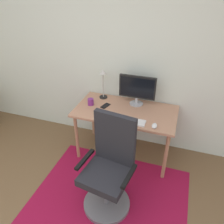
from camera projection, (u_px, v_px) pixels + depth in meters
wall_back at (103, 53)px, 2.98m from camera, size 6.00×0.10×2.60m
area_rug at (110, 197)px, 2.56m from camera, size 1.73×1.38×0.01m
desk at (125, 115)px, 2.88m from camera, size 1.29×0.68×0.72m
monitor at (137, 88)px, 2.85m from camera, size 0.48×0.18×0.40m
keyboard at (127, 121)px, 2.62m from camera, size 0.43×0.13×0.02m
computer_mouse at (154, 126)px, 2.51m from camera, size 0.06×0.10×0.03m
coffee_cup at (91, 102)px, 2.94m from camera, size 0.08×0.08×0.09m
cell_phone at (105, 106)px, 2.92m from camera, size 0.10×0.15×0.01m
desk_lamp at (103, 79)px, 2.99m from camera, size 0.11×0.11×0.42m
office_chair at (109, 173)px, 2.30m from camera, size 0.57×0.51×1.09m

